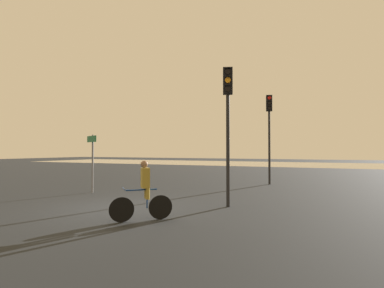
{
  "coord_description": "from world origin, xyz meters",
  "views": [
    {
      "loc": [
        6.37,
        -7.97,
        1.89
      ],
      "look_at": [
        0.5,
        5.0,
        2.2
      ],
      "focal_mm": 28.0,
      "sensor_mm": 36.0,
      "label": 1
    }
  ],
  "objects_px": {
    "traffic_light_near_right": "(228,110)",
    "direction_sign_post": "(92,155)",
    "cyclist": "(144,190)",
    "traffic_light_far_right": "(269,123)"
  },
  "relations": [
    {
      "from": "traffic_light_near_right",
      "to": "direction_sign_post",
      "type": "height_order",
      "value": "traffic_light_near_right"
    },
    {
      "from": "traffic_light_near_right",
      "to": "cyclist",
      "type": "bearing_deg",
      "value": 43.56
    },
    {
      "from": "traffic_light_far_right",
      "to": "cyclist",
      "type": "distance_m",
      "value": 10.65
    },
    {
      "from": "traffic_light_near_right",
      "to": "direction_sign_post",
      "type": "relative_size",
      "value": 1.81
    },
    {
      "from": "traffic_light_near_right",
      "to": "direction_sign_post",
      "type": "distance_m",
      "value": 6.8
    },
    {
      "from": "traffic_light_near_right",
      "to": "cyclist",
      "type": "height_order",
      "value": "traffic_light_near_right"
    },
    {
      "from": "traffic_light_near_right",
      "to": "direction_sign_post",
      "type": "xyz_separation_m",
      "value": [
        -6.58,
        0.72,
        -1.55
      ]
    },
    {
      "from": "traffic_light_far_right",
      "to": "direction_sign_post",
      "type": "distance_m",
      "value": 9.58
    },
    {
      "from": "traffic_light_near_right",
      "to": "traffic_light_far_right",
      "type": "xyz_separation_m",
      "value": [
        0.1,
        7.37,
        0.19
      ]
    },
    {
      "from": "traffic_light_near_right",
      "to": "traffic_light_far_right",
      "type": "relative_size",
      "value": 0.94
    }
  ]
}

